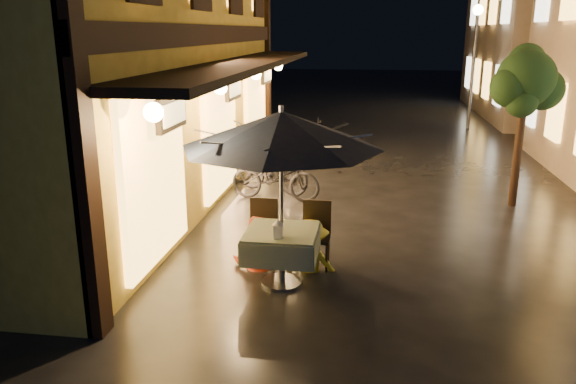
% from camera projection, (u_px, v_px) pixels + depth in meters
% --- Properties ---
extents(ground, '(90.00, 90.00, 0.00)m').
position_uv_depth(ground, '(400.00, 299.00, 7.31)').
color(ground, black).
rests_on(ground, ground).
extents(west_building, '(5.90, 11.40, 7.40)m').
position_uv_depth(west_building, '(102.00, 12.00, 10.89)').
color(west_building, gold).
rests_on(west_building, ground).
extents(east_building_far, '(7.30, 10.30, 7.30)m').
position_uv_depth(east_building_far, '(576.00, 23.00, 22.35)').
color(east_building_far, '#C0AD96').
rests_on(east_building_far, ground).
extents(street_tree, '(1.43, 1.20, 3.15)m').
position_uv_depth(street_tree, '(526.00, 83.00, 10.59)').
color(street_tree, black).
rests_on(street_tree, ground).
extents(streetlamp_far, '(0.36, 0.36, 4.23)m').
position_uv_depth(streetlamp_far, '(475.00, 44.00, 19.39)').
color(streetlamp_far, '#59595E').
rests_on(streetlamp_far, ground).
extents(cafe_table, '(0.99, 0.99, 0.78)m').
position_uv_depth(cafe_table, '(282.00, 244.00, 7.61)').
color(cafe_table, '#59595E').
rests_on(cafe_table, ground).
extents(patio_umbrella, '(2.65, 2.65, 2.46)m').
position_uv_depth(patio_umbrella, '(281.00, 130.00, 7.18)').
color(patio_umbrella, '#59595E').
rests_on(patio_umbrella, ground).
extents(cafe_chair_left, '(0.42, 0.42, 0.97)m').
position_uv_depth(cafe_chair_left, '(263.00, 228.00, 8.38)').
color(cafe_chair_left, black).
rests_on(cafe_chair_left, ground).
extents(cafe_chair_right, '(0.42, 0.42, 0.97)m').
position_uv_depth(cafe_chair_right, '(316.00, 230.00, 8.27)').
color(cafe_chair_right, black).
rests_on(cafe_chair_right, ground).
extents(table_lantern, '(0.16, 0.16, 0.25)m').
position_uv_depth(table_lantern, '(278.00, 228.00, 7.25)').
color(table_lantern, white).
rests_on(table_lantern, cafe_table).
extents(person_orange, '(0.73, 0.57, 1.50)m').
position_uv_depth(person_orange, '(256.00, 218.00, 8.18)').
color(person_orange, red).
rests_on(person_orange, ground).
extents(person_yellow, '(0.96, 0.58, 1.46)m').
position_uv_depth(person_yellow, '(311.00, 222.00, 8.06)').
color(person_yellow, gold).
rests_on(person_yellow, ground).
extents(bicycle_0, '(1.94, 0.88, 0.98)m').
position_uv_depth(bicycle_0, '(275.00, 177.00, 11.50)').
color(bicycle_0, black).
rests_on(bicycle_0, ground).
extents(bicycle_1, '(1.85, 1.22, 1.08)m').
position_uv_depth(bicycle_1, '(272.00, 168.00, 12.00)').
color(bicycle_1, black).
rests_on(bicycle_1, ground).
extents(bicycle_2, '(1.78, 1.03, 0.88)m').
position_uv_depth(bicycle_2, '(265.00, 163.00, 12.91)').
color(bicycle_2, black).
rests_on(bicycle_2, ground).
extents(bicycle_3, '(1.70, 0.65, 1.00)m').
position_uv_depth(bicycle_3, '(301.00, 150.00, 14.01)').
color(bicycle_3, black).
rests_on(bicycle_3, ground).
extents(bicycle_4, '(1.79, 1.11, 0.89)m').
position_uv_depth(bicycle_4, '(285.00, 143.00, 15.12)').
color(bicycle_4, black).
rests_on(bicycle_4, ground).
extents(bicycle_5, '(1.63, 0.63, 0.95)m').
position_uv_depth(bicycle_5, '(308.00, 135.00, 16.12)').
color(bicycle_5, black).
rests_on(bicycle_5, ground).
extents(bicycle_6, '(1.66, 0.69, 0.85)m').
position_uv_depth(bicycle_6, '(304.00, 132.00, 16.89)').
color(bicycle_6, black).
rests_on(bicycle_6, ground).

